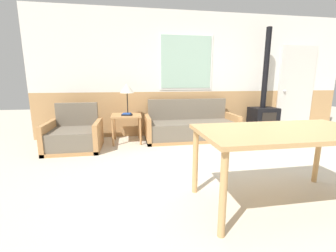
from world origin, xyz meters
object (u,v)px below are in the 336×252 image
Objects in this scene: couch at (191,128)px; armchair at (75,136)px; table_lamp at (127,89)px; wood_stove at (263,112)px; side_table at (127,119)px; dining_table at (284,138)px.

armchair is (-2.28, -0.30, -0.01)m from couch.
table_lamp is 0.26× the size of wood_stove.
table_lamp is (0.03, 0.10, 0.59)m from side_table.
wood_stove is at bearing 3.65° from couch.
couch is 0.81× the size of wood_stove.
table_lamp is at bearing 15.29° from armchair.
wood_stove is at bearing -0.26° from table_lamp.
table_lamp reaches higher than side_table.
wood_stove is at bearing 60.75° from dining_table.
couch is 3.09× the size of table_lamp.
armchair reaches higher than dining_table.
couch is 3.28× the size of side_table.
table_lamp is at bearing 73.93° from side_table.
dining_table is at bearing -85.50° from couch.
armchair is 1.60× the size of side_table.
table_lamp reaches higher than dining_table.
dining_table is at bearing -61.11° from table_lamp.
side_table is 0.94× the size of table_lamp.
dining_table is 3.13m from wood_stove.
side_table is at bearing -178.36° from wood_stove.
armchair is at bearing -174.21° from wood_stove.
couch is at bearing -5.44° from table_lamp.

